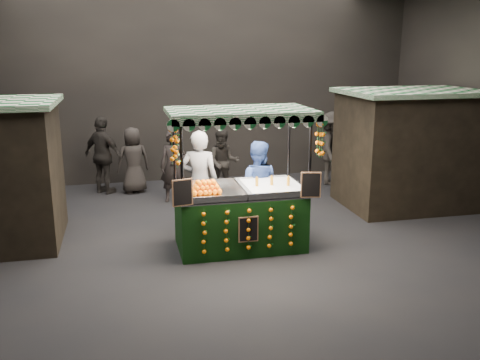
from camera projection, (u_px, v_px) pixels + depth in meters
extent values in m
plane|color=black|center=(230.00, 244.00, 9.51)|extent=(12.00, 12.00, 0.00)
cube|color=black|center=(190.00, 86.00, 13.61)|extent=(12.00, 0.10, 5.00)
cube|color=black|center=(355.00, 173.00, 4.17)|extent=(12.00, 0.10, 5.00)
cube|color=black|center=(409.00, 151.00, 11.57)|extent=(2.80, 2.00, 2.50)
cube|color=#125524|center=(414.00, 92.00, 11.25)|extent=(3.00, 2.20, 0.10)
cube|color=black|center=(240.00, 220.00, 9.25)|extent=(2.20, 1.20, 1.00)
cube|color=silver|center=(240.00, 192.00, 9.12)|extent=(2.20, 1.20, 0.04)
cylinder|color=black|center=(183.00, 195.00, 8.31)|extent=(0.05, 0.05, 2.40)
cylinder|color=black|center=(309.00, 187.00, 8.77)|extent=(0.05, 0.05, 2.40)
cylinder|color=black|center=(175.00, 178.00, 9.38)|extent=(0.05, 0.05, 2.40)
cylinder|color=black|center=(288.00, 172.00, 9.85)|extent=(0.05, 0.05, 2.40)
cube|color=#125524|center=(240.00, 111.00, 8.77)|extent=(2.45, 1.45, 0.08)
cube|color=white|center=(273.00, 187.00, 9.24)|extent=(0.98, 1.08, 0.08)
cube|color=black|center=(182.00, 193.00, 8.24)|extent=(0.34, 0.10, 0.44)
cube|color=black|center=(311.00, 185.00, 8.70)|extent=(0.34, 0.10, 0.44)
cube|color=black|center=(248.00, 229.00, 8.63)|extent=(0.34, 0.02, 0.44)
imported|color=gray|center=(200.00, 182.00, 9.94)|extent=(0.84, 0.68, 1.98)
imported|color=navy|center=(257.00, 186.00, 10.00)|extent=(1.05, 0.94, 1.78)
imported|color=black|center=(173.00, 166.00, 11.93)|extent=(0.68, 0.52, 1.66)
imported|color=black|center=(223.00, 163.00, 12.50)|extent=(0.87, 0.73, 1.60)
imported|color=black|center=(103.00, 155.00, 12.59)|extent=(1.14, 1.07, 1.89)
imported|color=#292521|center=(331.00, 148.00, 13.47)|extent=(1.09, 1.39, 1.89)
imported|color=#2A2522|center=(133.00, 160.00, 12.70)|extent=(0.89, 0.68, 1.62)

